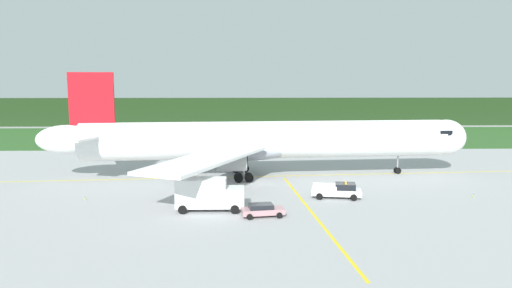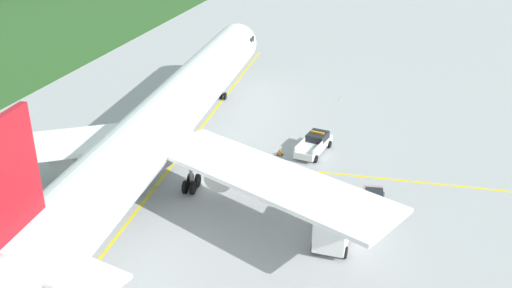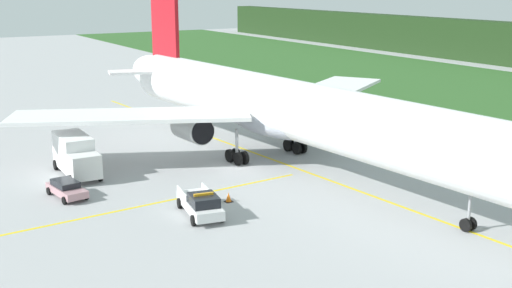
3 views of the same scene
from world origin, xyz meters
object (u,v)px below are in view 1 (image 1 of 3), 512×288
Objects in this scene: airliner at (262,141)px; ops_pickup_truck at (338,190)px; apron_cone at (319,189)px; catering_truck at (208,194)px; staff_car at (262,210)px.

ops_pickup_truck is at bearing -56.62° from airliner.
catering_truck is at bearing -148.58° from apron_cone.
apron_cone is (6.59, -9.44, -4.77)m from airliner.
ops_pickup_truck is 15.40m from catering_truck.
apron_cone is at bearing 31.42° from catering_truck.
ops_pickup_truck is 3.63m from apron_cone.
airliner is 18.75m from catering_truck.
airliner is 8.60× the size of catering_truck.
staff_car is at bearing -92.30° from airliner.
catering_truck is (-14.63, -4.74, 0.90)m from ops_pickup_truck.
catering_truck reaches higher than apron_cone.
apron_cone is (12.92, 7.89, -1.45)m from catering_truck.
staff_car is at bearing -142.12° from ops_pickup_truck.
ops_pickup_truck is 8.04× the size of apron_cone.
staff_car is (-0.79, -19.66, -4.42)m from airliner.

